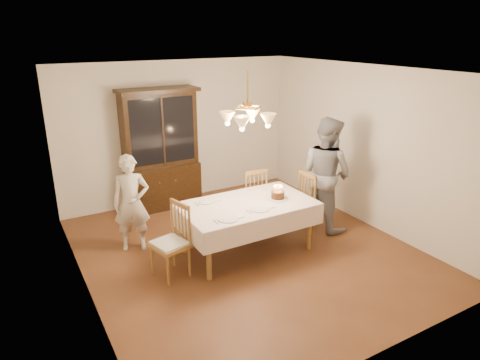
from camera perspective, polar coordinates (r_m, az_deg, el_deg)
ground at (r=6.43m, az=0.90°, el=-9.37°), size 5.00×5.00×0.00m
room_shell at (r=5.84m, az=0.98°, el=4.36°), size 5.00×5.00×5.00m
dining_table at (r=6.14m, az=0.93°, el=-3.77°), size 1.90×1.10×0.76m
china_hutch at (r=7.78m, az=-10.50°, el=3.75°), size 1.38×0.54×2.16m
chair_far_side at (r=7.09m, az=1.43°, el=-2.58°), size 0.45×0.43×1.00m
chair_left_end at (r=5.70m, az=-9.27°, el=-8.51°), size 0.51×0.53×1.00m
chair_right_end at (r=7.00m, az=9.94°, el=-3.19°), size 0.42×0.44×1.00m
elderly_woman at (r=6.40m, az=-14.26°, el=-3.03°), size 0.61×0.49×1.44m
adult_in_grey at (r=7.00m, az=11.40°, el=0.86°), size 0.82×0.98×1.84m
birthday_cake at (r=6.27m, az=5.06°, el=-2.04°), size 0.30×0.30×0.20m
place_setting_near_left at (r=5.60m, az=-1.50°, el=-5.19°), size 0.41×0.26×0.02m
place_setting_near_right at (r=5.91m, az=2.75°, el=-3.86°), size 0.41×0.26×0.02m
place_setting_far_left at (r=6.17m, az=-4.32°, el=-2.86°), size 0.38×0.24×0.02m
chandelier at (r=5.75m, az=1.00°, el=8.16°), size 0.62×0.62×0.73m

